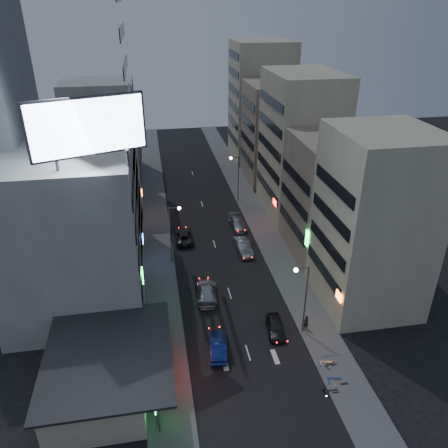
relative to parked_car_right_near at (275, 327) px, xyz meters
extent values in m
plane|color=black|center=(-3.47, -6.49, -0.71)|extent=(180.00, 180.00, 0.00)
cube|color=#4C4C4F|center=(-11.47, 23.51, -0.65)|extent=(4.00, 120.00, 0.12)
cube|color=#4C4C4F|center=(4.53, 23.51, -0.65)|extent=(4.00, 120.00, 0.12)
cube|color=beige|center=(-17.47, -4.49, 1.09)|extent=(8.00, 12.00, 3.60)
cube|color=black|center=(-16.47, -4.49, 3.04)|extent=(11.00, 13.00, 0.25)
cube|color=black|center=(-12.37, -4.49, 2.39)|extent=(0.12, 4.00, 0.90)
cube|color=#FF1E14|center=(-12.29, -4.49, 2.39)|extent=(0.04, 3.70, 0.70)
cube|color=#B1B1AC|center=(-20.47, 13.51, 8.29)|extent=(14.00, 24.00, 18.00)
cube|color=beige|center=(11.53, 4.01, 9.29)|extent=(10.00, 11.00, 20.00)
cube|color=tan|center=(12.03, 15.51, 7.29)|extent=(11.00, 12.00, 16.00)
cube|color=beige|center=(11.53, 28.51, 10.29)|extent=(10.00, 14.00, 22.00)
cube|color=#B1B1AC|center=(-18.97, 38.51, 9.29)|extent=(11.00, 10.00, 20.00)
cube|color=gray|center=(-19.47, 51.51, 6.79)|extent=(12.00, 10.00, 15.00)
cube|color=tan|center=(12.03, 43.51, 8.29)|extent=(11.00, 12.00, 18.00)
cube|color=beige|center=(12.53, 57.51, 11.29)|extent=(12.00, 12.00, 24.00)
cylinder|color=#595B60|center=(-19.47, 3.51, 18.04)|extent=(0.30, 0.30, 1.50)
cylinder|color=#595B60|center=(-13.47, 3.51, 18.04)|extent=(0.30, 0.30, 1.50)
cube|color=black|center=(-16.47, 3.51, 20.99)|extent=(9.52, 3.75, 5.00)
cube|color=#BFD5FF|center=(-16.39, 3.30, 20.99)|extent=(9.04, 3.34, 4.60)
cylinder|color=#595B60|center=(2.83, -0.49, 3.41)|extent=(0.16, 0.16, 8.00)
cylinder|color=#595B60|center=(2.13, -0.49, 7.31)|extent=(1.40, 0.10, 0.10)
sphere|color=#FFD88C|center=(1.53, -0.49, 7.21)|extent=(0.44, 0.44, 0.44)
cylinder|color=#595B60|center=(-9.77, 15.51, 3.41)|extent=(0.16, 0.16, 8.00)
cylinder|color=#595B60|center=(-9.07, 15.51, 7.31)|extent=(1.40, 0.10, 0.10)
sphere|color=#FFD88C|center=(-8.47, 15.51, 7.21)|extent=(0.44, 0.44, 0.44)
cylinder|color=#595B60|center=(2.83, 33.51, 3.41)|extent=(0.16, 0.16, 8.00)
cylinder|color=#595B60|center=(2.13, 33.51, 7.31)|extent=(1.40, 0.10, 0.10)
sphere|color=#FFD88C|center=(1.53, 33.51, 7.21)|extent=(0.44, 0.44, 0.44)
imported|color=#27262C|center=(0.00, 0.00, 0.00)|extent=(2.18, 4.34, 1.42)
imported|color=#9FA3A7|center=(0.11, 16.60, 0.12)|extent=(2.07, 5.11, 1.65)
imported|color=#26262B|center=(-7.68, 21.22, 0.03)|extent=(2.52, 5.33, 1.47)
imported|color=#999BA1|center=(0.84, 23.91, 0.03)|extent=(2.40, 5.22, 1.48)
imported|color=navy|center=(-6.36, -1.89, 0.06)|extent=(2.22, 4.81, 1.53)
imported|color=#ABAFB3|center=(-6.26, 7.16, 0.09)|extent=(2.87, 5.76, 1.61)
imported|color=black|center=(3.26, -0.21, 0.27)|extent=(0.68, 0.50, 1.71)
camera|label=1|loc=(-11.39, -34.22, 30.48)|focal=35.00mm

